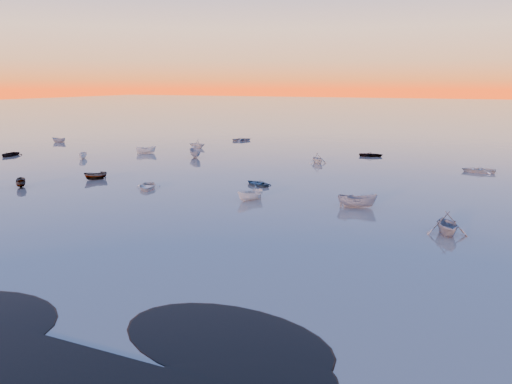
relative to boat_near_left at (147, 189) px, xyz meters
The scene contains 5 objects.
ground 71.10m from the boat_near_left, 80.27° to the left, with size 600.00×600.00×0.00m, color slate.
mud_lobes 33.18m from the boat_near_left, 68.77° to the right, with size 140.00×6.00×0.07m, color black, non-canonical shape.
moored_fleet 26.02m from the boat_near_left, 62.49° to the left, with size 124.00×58.00×1.20m, color silver, non-canonical shape.
boat_near_left is the anchor object (origin of this frame).
boat_near_center 26.32m from the boat_near_left, ahead, with size 4.20×1.78×1.45m, color gray.
Camera 1 is at (25.46, -20.51, 13.21)m, focal length 35.00 mm.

